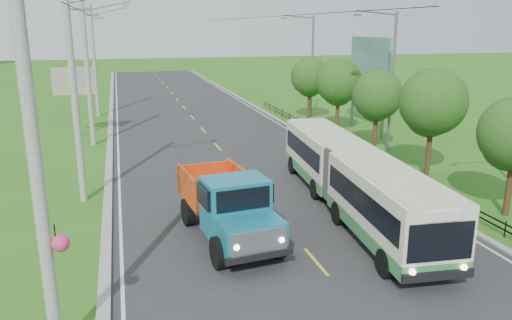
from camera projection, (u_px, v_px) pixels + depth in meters
name	position (u px, v px, depth m)	size (l,w,h in m)	color
ground	(316.00, 262.00, 17.70)	(240.00, 240.00, 0.00)	#2E6818
road	(212.00, 141.00, 36.32)	(14.00, 120.00, 0.02)	#28282B
curb_left	(110.00, 146.00, 34.46)	(0.40, 120.00, 0.15)	#9E9E99
curb_right	(305.00, 135.00, 38.14)	(0.30, 120.00, 0.10)	#9E9E99
edge_line_left	(118.00, 146.00, 34.61)	(0.12, 120.00, 0.00)	silver
edge_line_right	(298.00, 136.00, 38.02)	(0.12, 120.00, 0.00)	silver
centre_dash	(316.00, 261.00, 17.69)	(0.12, 2.20, 0.00)	yellow
railing_right	(349.00, 149.00, 32.70)	(0.04, 40.00, 0.60)	black
pole_nearest	(39.00, 167.00, 11.51)	(3.51, 0.44, 10.00)	gray
pole_near	(75.00, 94.00, 22.64)	(3.51, 0.32, 10.00)	gray
pole_mid	(88.00, 72.00, 33.81)	(3.51, 0.32, 10.00)	gray
pole_far	(95.00, 60.00, 44.99)	(3.51, 0.32, 10.00)	gray
tree_third	(432.00, 105.00, 26.76)	(3.60, 3.62, 6.00)	#382314
tree_fourth	(377.00, 98.00, 32.46)	(3.24, 3.31, 5.40)	#382314
tree_fifth	(338.00, 84.00, 37.97)	(3.48, 3.52, 5.80)	#382314
tree_back	(310.00, 79.00, 43.61)	(3.30, 3.36, 5.50)	#382314
streetlight_mid	(390.00, 77.00, 32.18)	(3.02, 0.20, 9.07)	slate
streetlight_far	(311.00, 62.00, 45.22)	(3.02, 0.20, 9.07)	slate
planter_near	(429.00, 184.00, 25.41)	(0.64, 0.64, 0.67)	silver
planter_mid	(358.00, 149.00, 32.86)	(0.64, 0.64, 0.67)	silver
planter_far	(313.00, 126.00, 40.31)	(0.64, 0.64, 0.67)	silver
billboard_left	(74.00, 86.00, 36.61)	(3.00, 0.20, 5.20)	slate
billboard_right	(369.00, 63.00, 38.08)	(0.24, 6.00, 7.30)	slate
bus	(352.00, 175.00, 22.10)	(3.66, 14.96, 2.86)	#317B42
dump_truck	(228.00, 202.00, 19.25)	(3.17, 6.71, 2.72)	#17718C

